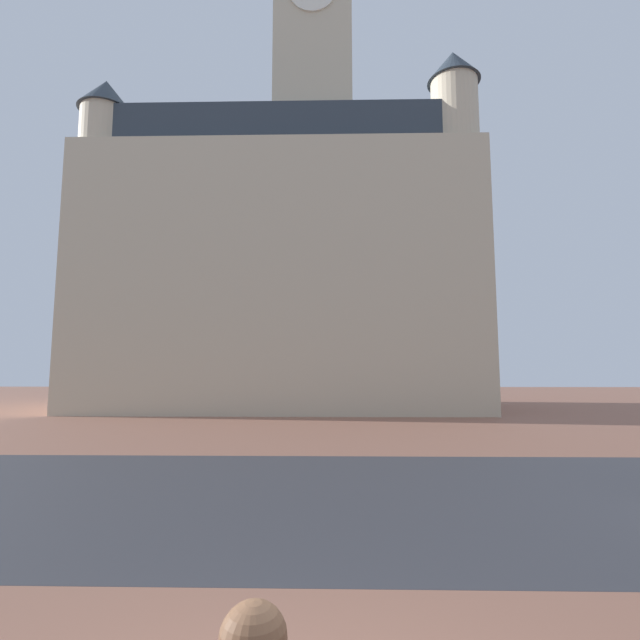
{
  "coord_description": "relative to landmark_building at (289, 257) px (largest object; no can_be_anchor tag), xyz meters",
  "views": [
    {
      "loc": [
        0.29,
        -2.39,
        2.46
      ],
      "look_at": [
        0.01,
        10.25,
        3.87
      ],
      "focal_mm": 25.84,
      "sensor_mm": 36.0,
      "label": 1
    }
  ],
  "objects": [
    {
      "name": "ground_plane",
      "position": [
        2.55,
        -19.05,
        -10.42
      ],
      "size": [
        120.0,
        120.0,
        0.0
      ],
      "primitive_type": "plane",
      "color": "#93604C"
    },
    {
      "name": "street_asphalt_strip",
      "position": [
        2.55,
        -21.83,
        -10.41
      ],
      "size": [
        120.0,
        8.17,
        0.0
      ],
      "primitive_type": "cube",
      "color": "#38383D",
      "rests_on": "ground_plane"
    },
    {
      "name": "landmark_building",
      "position": [
        0.0,
        0.0,
        0.0
      ],
      "size": [
        24.78,
        13.18,
        36.55
      ],
      "color": "beige",
      "rests_on": "ground_plane"
    }
  ]
}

